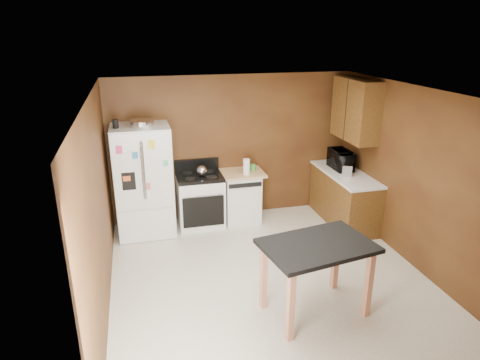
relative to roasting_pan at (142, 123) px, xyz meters
name	(u,v)px	position (x,y,z in m)	size (l,w,h in m)	color
floor	(270,279)	(1.51, -1.83, -1.85)	(4.50, 4.50, 0.00)	white
ceiling	(275,94)	(1.51, -1.83, 0.65)	(4.50, 4.50, 0.00)	white
wall_back	(232,147)	(1.51, 0.42, -0.60)	(4.20, 4.20, 0.00)	#593817
wall_front	(361,297)	(1.51, -4.08, -0.60)	(4.20, 4.20, 0.00)	#593817
wall_left	(99,210)	(-0.59, -1.83, -0.60)	(4.50, 4.50, 0.00)	#593817
wall_right	(418,180)	(3.61, -1.83, -0.60)	(4.50, 4.50, 0.00)	#593817
roasting_pan	(142,123)	(0.00, 0.00, 0.00)	(0.38, 0.38, 0.09)	silver
pen_cup	(115,124)	(-0.39, -0.03, 0.02)	(0.09, 0.09, 0.13)	black
kettle	(202,171)	(0.91, 0.05, -0.86)	(0.18, 0.18, 0.18)	silver
paper_towel	(246,167)	(1.65, -0.02, -0.82)	(0.12, 0.12, 0.27)	white
green_canister	(253,167)	(1.81, 0.16, -0.90)	(0.10, 0.10, 0.11)	green
toaster	(347,169)	(3.27, -0.46, -0.85)	(0.16, 0.26, 0.19)	silver
microwave	(341,160)	(3.32, -0.15, -0.80)	(0.54, 0.36, 0.30)	black
refrigerator	(144,181)	(-0.04, 0.04, -0.95)	(0.90, 0.80, 1.80)	white
gas_range	(200,199)	(0.87, 0.10, -1.39)	(0.76, 0.68, 1.10)	white
dishwasher	(241,196)	(1.59, 0.12, -1.40)	(0.78, 0.63, 0.89)	white
right_cabinets	(347,172)	(3.35, -0.35, -0.94)	(0.63, 1.58, 2.45)	brown
island	(317,255)	(1.81, -2.62, -1.08)	(1.37, 1.03, 0.91)	black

